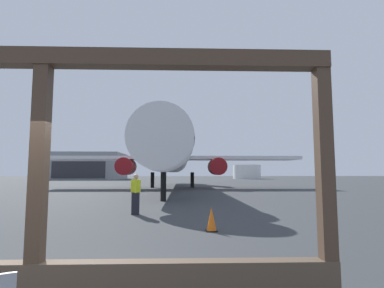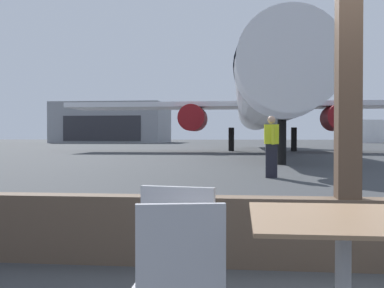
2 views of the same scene
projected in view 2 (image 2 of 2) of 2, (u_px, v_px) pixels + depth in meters
name	position (u px, v px, depth m)	size (l,w,h in m)	color
ground_plane	(251.00, 148.00, 43.87)	(220.00, 220.00, 0.00)	#383A3D
window_frame	(348.00, 126.00, 4.07)	(8.11, 0.24, 3.54)	brown
dining_table	(343.00, 270.00, 2.34)	(0.93, 0.93, 0.77)	#8C6B4C
cafe_chair_window_left	(183.00, 250.00, 2.53)	(0.45, 0.45, 0.91)	#B2B2B7
cafe_chair_window_right	(180.00, 274.00, 2.16)	(0.45, 0.45, 0.87)	#B2B2B7
airplane	(264.00, 100.00, 33.53)	(29.43, 36.92, 10.73)	silver
ground_crew_worker	(271.00, 146.00, 13.05)	(0.40, 0.57, 1.74)	black
distant_hangar	(114.00, 123.00, 85.68)	(19.18, 15.03, 7.11)	gray
fuel_storage_tank	(361.00, 131.00, 84.45)	(8.00, 8.00, 4.03)	white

